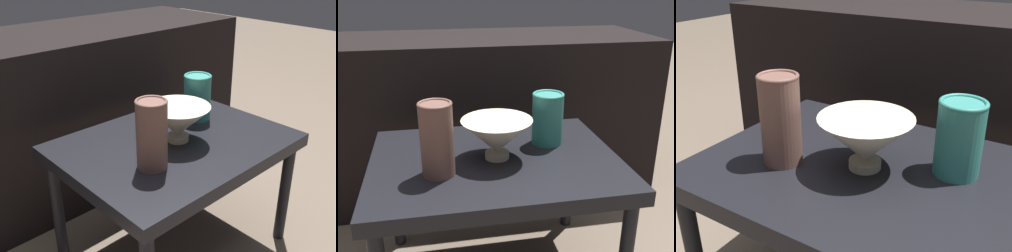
# 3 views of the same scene
# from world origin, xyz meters

# --- Properties ---
(table) EXTENTS (0.67, 0.51, 0.40)m
(table) POSITION_xyz_m (0.00, 0.00, 0.36)
(table) COLOR black
(table) RESTS_ON ground_plane
(couch_backdrop) EXTENTS (1.46, 0.50, 0.64)m
(couch_backdrop) POSITION_xyz_m (0.00, 0.61, 0.32)
(couch_backdrop) COLOR black
(couch_backdrop) RESTS_ON ground_plane
(bowl) EXTENTS (0.19, 0.19, 0.11)m
(bowl) POSITION_xyz_m (0.01, -0.01, 0.47)
(bowl) COLOR beige
(bowl) RESTS_ON table
(vase_textured_left) EXTENTS (0.08, 0.08, 0.19)m
(vase_textured_left) POSITION_xyz_m (-0.15, -0.07, 0.50)
(vase_textured_left) COLOR brown
(vase_textured_left) RESTS_ON table
(vase_colorful_right) EXTENTS (0.09, 0.09, 0.15)m
(vase_colorful_right) POSITION_xyz_m (0.17, 0.07, 0.48)
(vase_colorful_right) COLOR teal
(vase_colorful_right) RESTS_ON table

